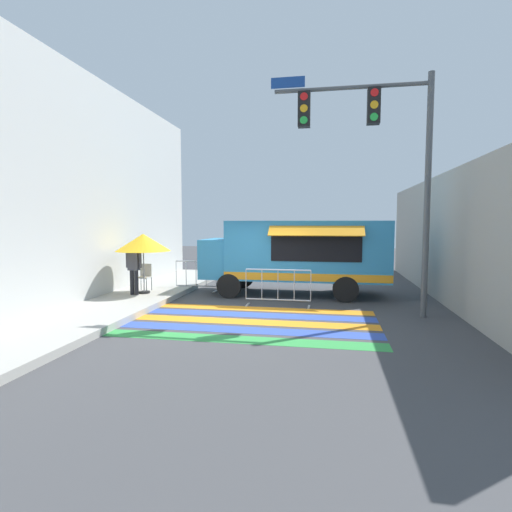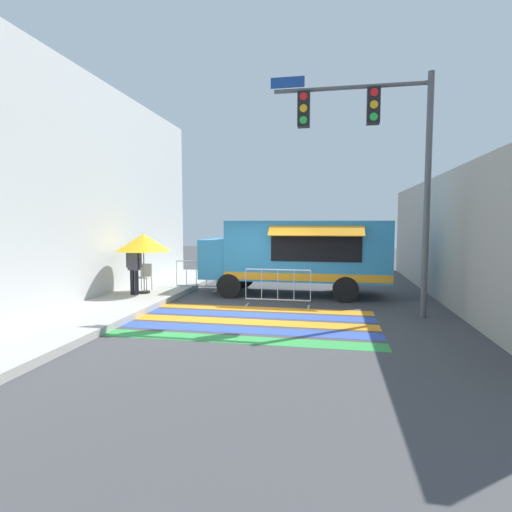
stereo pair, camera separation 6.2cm
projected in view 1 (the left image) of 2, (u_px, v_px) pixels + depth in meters
name	position (u px, v px, depth m)	size (l,w,h in m)	color
ground_plane	(255.00, 313.00, 10.90)	(60.00, 60.00, 0.00)	#424244
sidewalk_left	(87.00, 303.00, 11.81)	(4.40, 16.00, 0.17)	#A8A59E
building_left_facade	(77.00, 188.00, 11.56)	(0.25, 16.00, 6.92)	silver
concrete_wall_right	(441.00, 238.00, 12.69)	(0.20, 16.00, 3.98)	#A39E93
crosswalk_painted	(248.00, 322.00, 9.91)	(6.40, 3.60, 0.01)	green
food_truck	(293.00, 252.00, 13.64)	(6.21, 2.75, 2.53)	#338CBF
traffic_signal_pole	(376.00, 142.00, 10.27)	(4.12, 0.29, 6.30)	#515456
patio_umbrella	(143.00, 243.00, 12.87)	(1.75, 1.75, 1.94)	black
folding_chair	(145.00, 275.00, 13.45)	(0.41, 0.41, 0.91)	#4C4C51
vendor_person	(134.00, 265.00, 12.64)	(0.53, 0.22, 1.68)	black
barricade_front	(278.00, 288.00, 11.71)	(1.94, 0.44, 1.11)	#B7BABF
barricade_side	(196.00, 277.00, 14.33)	(1.53, 0.44, 1.11)	#B7BABF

